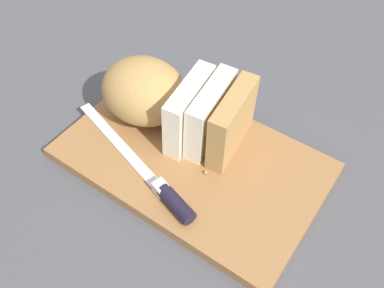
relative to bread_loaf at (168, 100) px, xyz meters
The scene contains 6 objects.
ground_plane 0.11m from the bread_loaf, 28.18° to the right, with size 3.00×3.00×0.00m, color #4C4C51.
cutting_board 0.10m from the bread_loaf, 28.18° to the right, with size 0.40×0.25×0.02m, color #9E6B3D.
bread_loaf is the anchor object (origin of this frame).
bread_knife 0.14m from the bread_loaf, 59.29° to the right, with size 0.28×0.10×0.02m.
crumb_near_knife 0.13m from the bread_loaf, 26.74° to the right, with size 0.01×0.01×0.01m, color tan.
crumb_near_loaf 0.08m from the bread_loaf, ahead, with size 0.01×0.01×0.01m, color tan.
Camera 1 is at (0.23, -0.34, 0.53)m, focal length 39.73 mm.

